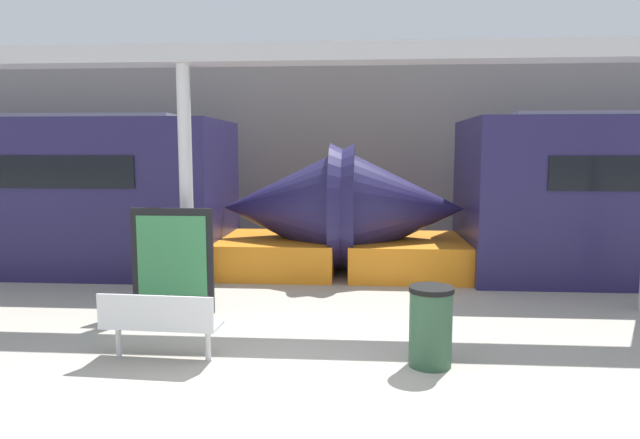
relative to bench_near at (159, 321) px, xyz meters
The scene contains 7 objects.
ground_plane 1.75m from the bench_near, 23.66° to the right, with size 60.00×60.00×0.00m, color #A8A093.
station_wall 9.26m from the bench_near, 80.19° to the left, with size 56.00×0.20×5.00m, color gray.
bench_near is the anchor object (origin of this frame).
trash_bin 3.18m from the bench_near, ahead, with size 0.52×0.52×0.94m.
poster_board 2.10m from the bench_near, 104.15° to the left, with size 1.27×0.07×1.62m.
support_column_near 3.02m from the bench_near, 99.85° to the left, with size 0.22×0.22×3.83m, color silver.
canopy_beam 4.38m from the bench_near, 99.85° to the left, with size 28.00×0.60×0.28m, color #B7B7BC.
Camera 1 is at (0.83, -5.70, 2.49)m, focal length 32.00 mm.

